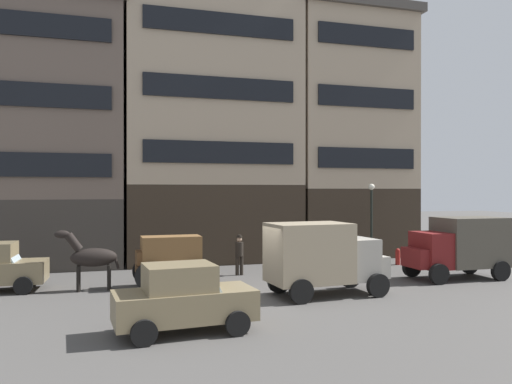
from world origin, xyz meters
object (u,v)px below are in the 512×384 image
Objects in this scene: cargo_wagon at (170,257)px; sedan_dark at (183,298)px; streetlamp_curbside at (371,212)px; pedestrian_officer at (239,253)px; delivery_truck_near at (323,256)px; delivery_truck_far at (459,245)px; fire_hydrant_curbside at (398,256)px; draft_horse at (91,257)px.

cargo_wagon reaches higher than sedan_dark.
pedestrian_officer is at bearing -169.43° from streetlamp_curbside.
delivery_truck_near is at bearing -32.80° from cargo_wagon.
pedestrian_officer is 7.66m from streetlamp_curbside.
sedan_dark is at bearing -158.76° from delivery_truck_far.
fire_hydrant_curbside is (6.68, 5.82, -1.00)m from delivery_truck_near.
draft_horse is at bearing -170.28° from fire_hydrant_curbside.
sedan_dark is at bearing -138.62° from streetlamp_curbside.
streetlamp_curbside is at bearing 153.33° from fire_hydrant_curbside.
fire_hydrant_curbside is at bearing 41.07° from delivery_truck_near.
delivery_truck_near reaches higher than cargo_wagon.
streetlamp_curbside reaches higher than fire_hydrant_curbside.
sedan_dark is 0.93× the size of streetlamp_curbside.
fire_hydrant_curbside is (1.17, -0.59, -2.24)m from streetlamp_curbside.
draft_horse is 0.53× the size of delivery_truck_near.
cargo_wagon reaches higher than fire_hydrant_curbside.
delivery_truck_far is at bearing -21.62° from pedestrian_officer.
cargo_wagon is at bearing 86.63° from sedan_dark.
cargo_wagon is 0.71× the size of streetlamp_curbside.
sedan_dark is at bearing -113.75° from pedestrian_officer.
fire_hydrant_curbside is (12.18, 9.11, -0.49)m from sedan_dark.
draft_horse reaches higher than cargo_wagon.
sedan_dark is at bearing -93.37° from cargo_wagon.
cargo_wagon is at bearing -163.68° from streetlamp_curbside.
pedestrian_officer is (6.23, 1.74, -0.29)m from draft_horse.
streetlamp_curbside reaches higher than delivery_truck_near.
pedestrian_officer is 2.16× the size of fire_hydrant_curbside.
streetlamp_curbside is (10.62, 3.11, 1.52)m from cargo_wagon.
streetlamp_curbside reaches higher than pedestrian_officer.
delivery_truck_far is 9.47m from pedestrian_officer.
delivery_truck_far is at bearing -73.38° from streetlamp_curbside.
pedestrian_officer is (-1.83, 5.03, -0.44)m from delivery_truck_near.
fire_hydrant_curbside is (14.74, 2.53, -0.84)m from draft_horse.
delivery_truck_far is at bearing -86.21° from fire_hydrant_curbside.
fire_hydrant_curbside is at bearing 12.08° from cargo_wagon.
pedestrian_officer reaches higher than fire_hydrant_curbside.
cargo_wagon is 3.53× the size of fire_hydrant_curbside.
streetlamp_curbside is at bearing 12.91° from draft_horse.
delivery_truck_near is at bearing -130.71° from streetlamp_curbside.
streetlamp_curbside is at bearing 10.57° from pedestrian_officer.
delivery_truck_far reaches higher than cargo_wagon.
cargo_wagon is at bearing -152.05° from pedestrian_officer.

